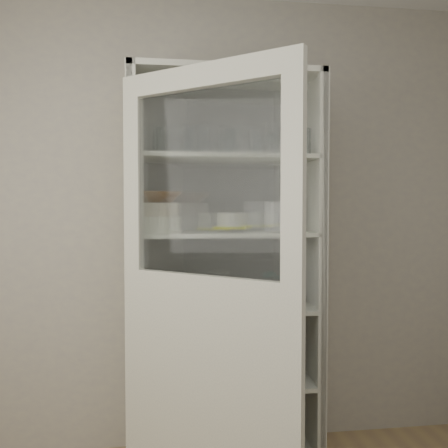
# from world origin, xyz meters

# --- Properties ---
(wall_back) EXTENTS (3.60, 0.02, 2.60)m
(wall_back) POSITION_xyz_m (0.00, 1.50, 1.30)
(wall_back) COLOR #A39C95
(wall_back) RESTS_ON ground
(pantry_cabinet) EXTENTS (1.00, 0.45, 2.10)m
(pantry_cabinet) POSITION_xyz_m (0.20, 1.34, 0.94)
(pantry_cabinet) COLOR beige
(pantry_cabinet) RESTS_ON floor
(cupboard_door) EXTENTS (0.72, 0.60, 2.00)m
(cupboard_door) POSITION_xyz_m (0.05, 0.76, 0.87)
(cupboard_door) COLOR beige
(cupboard_door) RESTS_ON floor
(tumbler_0) EXTENTS (0.07, 0.07, 0.13)m
(tumbler_0) POSITION_xyz_m (-0.13, 1.15, 1.72)
(tumbler_0) COLOR silver
(tumbler_0) RESTS_ON shelf_glass
(tumbler_1) EXTENTS (0.09, 0.09, 0.14)m
(tumbler_1) POSITION_xyz_m (0.07, 1.12, 1.73)
(tumbler_1) COLOR silver
(tumbler_1) RESTS_ON shelf_glass
(tumbler_2) EXTENTS (0.09, 0.09, 0.13)m
(tumbler_2) POSITION_xyz_m (0.01, 1.14, 1.73)
(tumbler_2) COLOR silver
(tumbler_2) RESTS_ON shelf_glass
(tumbler_3) EXTENTS (0.08, 0.08, 0.13)m
(tumbler_3) POSITION_xyz_m (0.21, 1.15, 1.73)
(tumbler_3) COLOR silver
(tumbler_3) RESTS_ON shelf_glass
(tumbler_4) EXTENTS (0.07, 0.07, 0.12)m
(tumbler_4) POSITION_xyz_m (0.34, 1.14, 1.72)
(tumbler_4) COLOR silver
(tumbler_4) RESTS_ON shelf_glass
(tumbler_5) EXTENTS (0.08, 0.08, 0.14)m
(tumbler_5) POSITION_xyz_m (0.54, 1.17, 1.73)
(tumbler_5) COLOR silver
(tumbler_5) RESTS_ON shelf_glass
(tumbler_6) EXTENTS (0.09, 0.09, 0.14)m
(tumbler_6) POSITION_xyz_m (0.61, 1.16, 1.73)
(tumbler_6) COLOR silver
(tumbler_6) RESTS_ON shelf_glass
(tumbler_7) EXTENTS (0.09, 0.09, 0.15)m
(tumbler_7) POSITION_xyz_m (-0.14, 1.28, 1.74)
(tumbler_7) COLOR silver
(tumbler_7) RESTS_ON shelf_glass
(tumbler_8) EXTENTS (0.10, 0.10, 0.16)m
(tumbler_8) POSITION_xyz_m (0.05, 1.26, 1.74)
(tumbler_8) COLOR silver
(tumbler_8) RESTS_ON shelf_glass
(tumbler_9) EXTENTS (0.09, 0.09, 0.15)m
(tumbler_9) POSITION_xyz_m (0.21, 1.29, 1.74)
(tumbler_9) COLOR silver
(tumbler_9) RESTS_ON shelf_glass
(goblet_0) EXTENTS (0.08, 0.08, 0.17)m
(goblet_0) POSITION_xyz_m (-0.08, 1.36, 1.75)
(goblet_0) COLOR silver
(goblet_0) RESTS_ON shelf_glass
(goblet_1) EXTENTS (0.08, 0.08, 0.19)m
(goblet_1) POSITION_xyz_m (0.00, 1.37, 1.75)
(goblet_1) COLOR silver
(goblet_1) RESTS_ON shelf_glass
(goblet_2) EXTENTS (0.07, 0.07, 0.15)m
(goblet_2) POSITION_xyz_m (0.47, 1.36, 1.74)
(goblet_2) COLOR silver
(goblet_2) RESTS_ON shelf_glass
(goblet_3) EXTENTS (0.07, 0.07, 0.16)m
(goblet_3) POSITION_xyz_m (0.49, 1.34, 1.74)
(goblet_3) COLOR silver
(goblet_3) RESTS_ON shelf_glass
(plate_stack_front) EXTENTS (0.24, 0.24, 0.08)m
(plate_stack_front) POSITION_xyz_m (-0.15, 1.20, 1.30)
(plate_stack_front) COLOR silver
(plate_stack_front) RESTS_ON shelf_plates
(plate_stack_back) EXTENTS (0.21, 0.21, 0.08)m
(plate_stack_back) POSITION_xyz_m (-0.21, 1.41, 1.30)
(plate_stack_back) COLOR silver
(plate_stack_back) RESTS_ON shelf_plates
(cream_bowl) EXTENTS (0.28, 0.28, 0.07)m
(cream_bowl) POSITION_xyz_m (-0.15, 1.20, 1.38)
(cream_bowl) COLOR beige
(cream_bowl) RESTS_ON plate_stack_front
(terracotta_bowl) EXTENTS (0.29, 0.29, 0.06)m
(terracotta_bowl) POSITION_xyz_m (-0.15, 1.20, 1.44)
(terracotta_bowl) COLOR brown
(terracotta_bowl) RESTS_ON cream_bowl
(glass_platter) EXTENTS (0.30, 0.30, 0.02)m
(glass_platter) POSITION_xyz_m (0.24, 1.24, 1.27)
(glass_platter) COLOR silver
(glass_platter) RESTS_ON shelf_plates
(yellow_trivet) EXTENTS (0.23, 0.23, 0.01)m
(yellow_trivet) POSITION_xyz_m (0.24, 1.24, 1.28)
(yellow_trivet) COLOR yellow
(yellow_trivet) RESTS_ON glass_platter
(white_ramekin) EXTENTS (0.18, 0.18, 0.07)m
(white_ramekin) POSITION_xyz_m (0.24, 1.24, 1.33)
(white_ramekin) COLOR silver
(white_ramekin) RESTS_ON yellow_trivet
(grey_bowl_stack) EXTENTS (0.15, 0.15, 0.16)m
(grey_bowl_stack) POSITION_xyz_m (0.50, 1.27, 1.34)
(grey_bowl_stack) COLOR silver
(grey_bowl_stack) RESTS_ON shelf_plates
(mug_blue) EXTENTS (0.13, 0.13, 0.09)m
(mug_blue) POSITION_xyz_m (0.49, 1.22, 0.91)
(mug_blue) COLOR navy
(mug_blue) RESTS_ON shelf_mugs
(mug_teal) EXTENTS (0.10, 0.10, 0.09)m
(mug_teal) POSITION_xyz_m (0.31, 1.31, 0.91)
(mug_teal) COLOR teal
(mug_teal) RESTS_ON shelf_mugs
(mug_white) EXTENTS (0.11, 0.11, 0.10)m
(mug_white) POSITION_xyz_m (0.36, 1.14, 0.91)
(mug_white) COLOR silver
(mug_white) RESTS_ON shelf_mugs
(teal_jar) EXTENTS (0.09, 0.09, 0.11)m
(teal_jar) POSITION_xyz_m (0.28, 1.32, 0.91)
(teal_jar) COLOR teal
(teal_jar) RESTS_ON shelf_mugs
(measuring_cups) EXTENTS (0.09, 0.09, 0.04)m
(measuring_cups) POSITION_xyz_m (-0.10, 1.18, 0.88)
(measuring_cups) COLOR #BEBEBE
(measuring_cups) RESTS_ON shelf_mugs
(white_canister) EXTENTS (0.14, 0.14, 0.14)m
(white_canister) POSITION_xyz_m (-0.02, 1.30, 0.93)
(white_canister) COLOR silver
(white_canister) RESTS_ON shelf_mugs
(cream_dish) EXTENTS (0.28, 0.28, 0.07)m
(cream_dish) POSITION_xyz_m (-0.10, 1.28, 0.50)
(cream_dish) COLOR beige
(cream_dish) RESTS_ON shelf_bot
(tin_box) EXTENTS (0.24, 0.19, 0.07)m
(tin_box) POSITION_xyz_m (0.48, 1.28, 0.49)
(tin_box) COLOR #99989F
(tin_box) RESTS_ON shelf_bot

